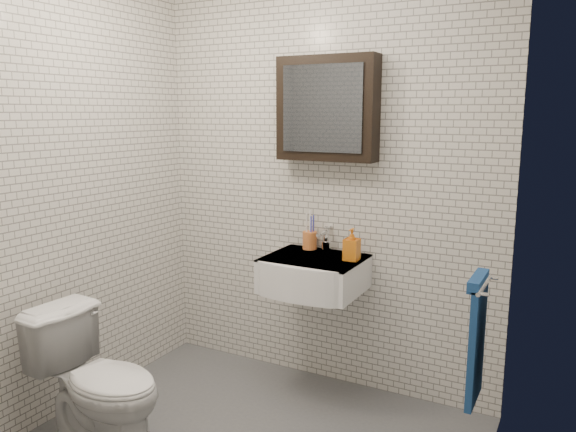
{
  "coord_description": "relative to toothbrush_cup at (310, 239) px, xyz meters",
  "views": [
    {
      "loc": [
        1.41,
        -2.09,
        1.68
      ],
      "look_at": [
        0.05,
        0.45,
        1.15
      ],
      "focal_mm": 35.0,
      "sensor_mm": 36.0,
      "label": 1
    }
  ],
  "objects": [
    {
      "name": "faucet",
      "position": [
        0.11,
        -0.01,
        0.01
      ],
      "size": [
        0.06,
        0.2,
        0.15
      ],
      "color": "silver",
      "rests_on": "washbasin"
    },
    {
      "name": "towel_rail",
      "position": [
        1.11,
        -0.59,
        -0.19
      ],
      "size": [
        0.09,
        0.3,
        0.58
      ],
      "color": "silver",
      "rests_on": "room_shell"
    },
    {
      "name": "washbasin",
      "position": [
        0.11,
        -0.21,
        -0.15
      ],
      "size": [
        0.55,
        0.5,
        0.2
      ],
      "color": "white",
      "rests_on": "room_shell"
    },
    {
      "name": "room_shell",
      "position": [
        0.06,
        -0.94,
        0.56
      ],
      "size": [
        2.22,
        2.02,
        2.51
      ],
      "color": "silver",
      "rests_on": "ground"
    },
    {
      "name": "toothbrush_cup",
      "position": [
        0.0,
        0.0,
        0.0
      ],
      "size": [
        0.09,
        0.09,
        0.24
      ],
      "rotation": [
        0.0,
        0.0,
        0.05
      ],
      "color": "orange",
      "rests_on": "washbasin"
    },
    {
      "name": "mirror_cabinet",
      "position": [
        0.11,
        -0.01,
        0.79
      ],
      "size": [
        0.6,
        0.15,
        0.6
      ],
      "color": "black",
      "rests_on": "room_shell"
    },
    {
      "name": "soap_bottle",
      "position": [
        0.33,
        -0.13,
        0.03
      ],
      "size": [
        0.08,
        0.09,
        0.18
      ],
      "primitive_type": "imported",
      "rotation": [
        0.0,
        0.0,
        0.03
      ],
      "color": "orange",
      "rests_on": "washbasin"
    },
    {
      "name": "toilet",
      "position": [
        -0.57,
        -1.19,
        -0.55
      ],
      "size": [
        0.72,
        0.43,
        0.72
      ],
      "primitive_type": "imported",
      "rotation": [
        0.0,
        0.0,
        1.52
      ],
      "color": "white",
      "rests_on": "ground"
    }
  ]
}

